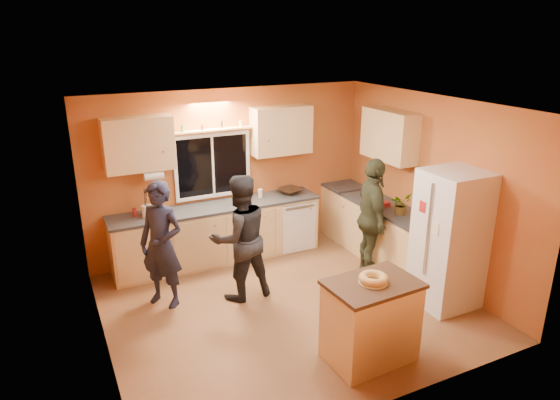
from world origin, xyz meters
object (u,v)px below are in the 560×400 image
person_center (240,238)px  person_right (372,218)px  refrigerator (450,239)px  island (371,320)px  person_left (161,245)px

person_center → person_right: bearing=170.2°
refrigerator → person_right: refrigerator is taller
refrigerator → island: 1.73m
refrigerator → person_right: 1.18m
person_right → person_center: bearing=104.4°
island → person_right: 2.08m
island → person_center: bearing=109.3°
person_center → person_right: (1.95, -0.20, 0.02)m
person_left → refrigerator: bearing=22.3°
refrigerator → person_center: size_ratio=1.06×
person_left → person_right: bearing=38.8°
refrigerator → person_center: bearing=150.6°
person_left → person_center: (0.96, -0.26, 0.02)m
island → person_center: 2.05m
person_left → person_right: size_ratio=0.96×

